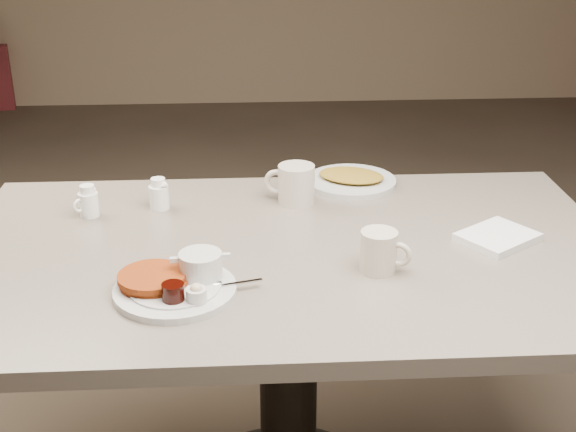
{
  "coord_description": "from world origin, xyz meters",
  "views": [
    {
      "loc": [
        -0.09,
        -1.55,
        1.51
      ],
      "look_at": [
        0.0,
        0.02,
        0.82
      ],
      "focal_mm": 48.06,
      "sensor_mm": 36.0,
      "label": 1
    }
  ],
  "objects": [
    {
      "name": "creamer_right",
      "position": [
        -0.31,
        0.25,
        0.79
      ],
      "size": [
        0.06,
        0.07,
        0.08
      ],
      "color": "white",
      "rests_on": "diner_table"
    },
    {
      "name": "diner_table",
      "position": [
        0.0,
        0.0,
        0.58
      ],
      "size": [
        1.5,
        0.9,
        0.75
      ],
      "color": "slate",
      "rests_on": "ground"
    },
    {
      "name": "creamer_left",
      "position": [
        -0.48,
        0.21,
        0.79
      ],
      "size": [
        0.07,
        0.06,
        0.08
      ],
      "color": "white",
      "rests_on": "diner_table"
    },
    {
      "name": "coffee_mug_far",
      "position": [
        0.03,
        0.27,
        0.8
      ],
      "size": [
        0.14,
        0.12,
        0.1
      ],
      "color": "beige",
      "rests_on": "diner_table"
    },
    {
      "name": "main_plate",
      "position": [
        -0.23,
        -0.19,
        0.77
      ],
      "size": [
        0.31,
        0.27,
        0.07
      ],
      "color": "beige",
      "rests_on": "diner_table"
    },
    {
      "name": "hash_plate",
      "position": [
        0.19,
        0.39,
        0.76
      ],
      "size": [
        0.32,
        0.32,
        0.04
      ],
      "color": "#B8B8B4",
      "rests_on": "diner_table"
    },
    {
      "name": "coffee_mug_near",
      "position": [
        0.18,
        -0.12,
        0.8
      ],
      "size": [
        0.12,
        0.1,
        0.09
      ],
      "color": "beige",
      "rests_on": "diner_table"
    },
    {
      "name": "napkin",
      "position": [
        0.48,
        0.01,
        0.76
      ],
      "size": [
        0.21,
        0.2,
        0.02
      ],
      "color": "silver",
      "rests_on": "diner_table"
    }
  ]
}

